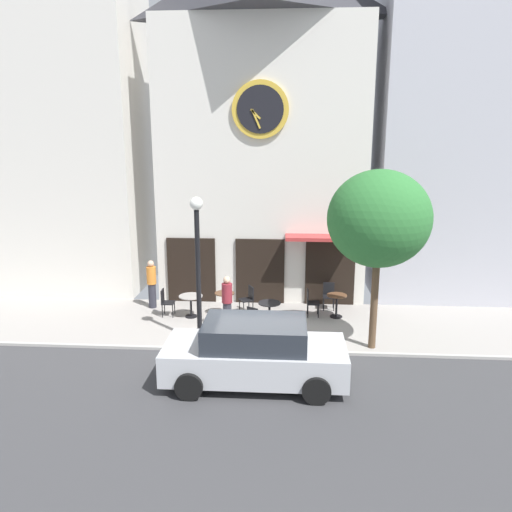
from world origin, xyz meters
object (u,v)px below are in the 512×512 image
object	(u,v)px
cafe_table_center	(225,300)
cafe_chair_by_entrance	(329,294)
cafe_chair_right_end	(254,319)
cafe_table_rightmost	(337,302)
street_lamp	(198,271)
cafe_table_leftmost	(269,310)
pedestrian_orange	(152,283)
pedestrian_maroon	(227,302)
street_tree	(379,219)
cafe_chair_near_tree	(311,301)
cafe_chair_near_lamp	(166,300)
parked_car_silver	(255,353)
cafe_chair_under_awning	(248,297)
cafe_table_near_curb	(191,301)

from	to	relation	value
cafe_table_center	cafe_chair_by_entrance	world-z (taller)	cafe_chair_by_entrance
cafe_chair_right_end	cafe_table_rightmost	bearing A→B (deg)	33.98
street_lamp	cafe_table_leftmost	world-z (taller)	street_lamp
street_lamp	pedestrian_orange	bearing A→B (deg)	127.48
cafe_chair_by_entrance	pedestrian_maroon	distance (m)	3.86
pedestrian_maroon	pedestrian_orange	bearing A→B (deg)	147.81
street_tree	cafe_table_rightmost	world-z (taller)	street_tree
cafe_table_leftmost	cafe_chair_near_tree	bearing A→B (deg)	37.20
cafe_chair_by_entrance	cafe_chair_near_lamp	distance (m)	5.50
cafe_table_center	parked_car_silver	size ratio (longest dim) A/B	0.18
pedestrian_maroon	cafe_table_rightmost	bearing A→B (deg)	20.19
street_lamp	street_tree	bearing A→B (deg)	-0.81
cafe_table_leftmost	cafe_chair_right_end	size ratio (longest dim) A/B	0.86
cafe_chair_under_awning	cafe_table_near_curb	bearing A→B (deg)	-163.26
street_lamp	street_tree	xyz separation A→B (m)	(4.88, -0.07, 1.51)
cafe_table_near_curb	cafe_chair_right_end	size ratio (longest dim) A/B	0.86
pedestrian_maroon	parked_car_silver	size ratio (longest dim) A/B	0.39
cafe_chair_under_awning	cafe_chair_right_end	bearing A→B (deg)	-80.33
cafe_table_center	street_tree	bearing A→B (deg)	-27.46
cafe_table_near_curb	pedestrian_orange	size ratio (longest dim) A/B	0.46
cafe_chair_by_entrance	cafe_table_rightmost	bearing A→B (deg)	-76.53
parked_car_silver	street_lamp	bearing A→B (deg)	127.11
cafe_chair_by_entrance	cafe_table_near_curb	bearing A→B (deg)	-166.13
street_lamp	cafe_chair_right_end	xyz separation A→B (m)	(1.53, 0.56, -1.59)
cafe_chair_right_end	parked_car_silver	world-z (taller)	parked_car_silver
cafe_chair_under_awning	pedestrian_maroon	world-z (taller)	pedestrian_maroon
cafe_table_rightmost	cafe_chair_by_entrance	size ratio (longest dim) A/B	0.84
street_tree	cafe_chair_near_tree	xyz separation A→B (m)	(-1.63, 2.40, -3.10)
cafe_table_rightmost	cafe_table_center	bearing A→B (deg)	-179.21
street_lamp	cafe_chair_near_tree	size ratio (longest dim) A/B	4.64
cafe_table_rightmost	cafe_chair_right_end	xyz separation A→B (m)	(-2.56, -1.73, 0.02)
cafe_table_leftmost	parked_car_silver	world-z (taller)	parked_car_silver
cafe_table_leftmost	parked_car_silver	distance (m)	3.66
cafe_chair_under_awning	cafe_chair_near_tree	bearing A→B (deg)	-5.94
cafe_table_near_curb	cafe_chair_near_tree	bearing A→B (deg)	4.97
cafe_table_near_curb	cafe_chair_near_lamp	size ratio (longest dim) A/B	0.86
cafe_chair_by_entrance	cafe_chair_under_awning	xyz separation A→B (m)	(-2.71, -0.57, 0.00)
cafe_table_center	pedestrian_orange	size ratio (longest dim) A/B	0.46
cafe_chair_by_entrance	pedestrian_maroon	world-z (taller)	pedestrian_maroon
street_lamp	cafe_table_near_curb	bearing A→B (deg)	108.02
cafe_table_near_curb	cafe_table_leftmost	xyz separation A→B (m)	(2.59, -0.65, 0.01)
cafe_table_near_curb	pedestrian_orange	distance (m)	1.75
cafe_chair_by_entrance	cafe_chair_right_end	distance (m)	3.48
street_lamp	cafe_chair_by_entrance	size ratio (longest dim) A/B	4.64
cafe_table_center	cafe_chair_by_entrance	bearing A→B (deg)	14.04
cafe_table_center	pedestrian_orange	distance (m)	2.66
pedestrian_maroon	pedestrian_orange	world-z (taller)	same
cafe_table_near_curb	cafe_table_rightmost	bearing A→B (deg)	3.68
cafe_chair_near_tree	street_lamp	bearing A→B (deg)	-144.38
street_lamp	cafe_table_center	world-z (taller)	street_lamp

